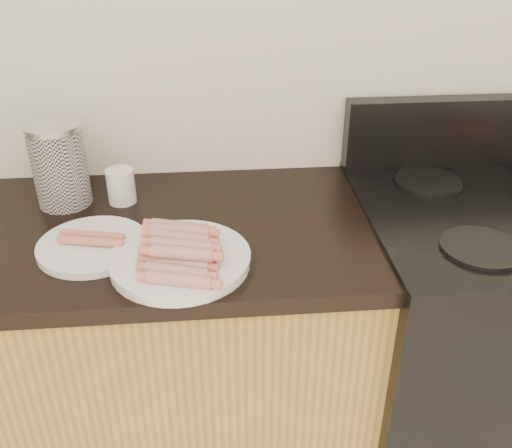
{
  "coord_description": "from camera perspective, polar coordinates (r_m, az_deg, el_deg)",
  "views": [
    {
      "loc": [
        0.02,
        0.49,
        1.59
      ],
      "look_at": [
        0.12,
        1.62,
        0.94
      ],
      "focal_mm": 40.0,
      "sensor_mm": 36.0,
      "label": 1
    }
  ],
  "objects": [
    {
      "name": "burner_far_left",
      "position": [
        1.63,
        16.82,
        4.11
      ],
      "size": [
        0.18,
        0.18,
        0.01
      ],
      "primitive_type": "cylinder",
      "color": "black",
      "rests_on": "stove"
    },
    {
      "name": "plain_sausages",
      "position": [
        1.32,
        -16.13,
        -1.38
      ],
      "size": [
        0.14,
        0.08,
        0.02
      ],
      "rotation": [
        0.0,
        0.0,
        -0.23
      ],
      "color": "#C06D43",
      "rests_on": "side_plate"
    },
    {
      "name": "canister",
      "position": [
        1.51,
        -19.06,
        5.64
      ],
      "size": [
        0.14,
        0.14,
        0.21
      ],
      "rotation": [
        0.0,
        0.0,
        0.22
      ],
      "color": "silver",
      "rests_on": "counter_slab"
    },
    {
      "name": "main_plate",
      "position": [
        1.24,
        -7.59,
        -3.69
      ],
      "size": [
        0.39,
        0.39,
        0.02
      ],
      "primitive_type": "cylinder",
      "rotation": [
        0.0,
        0.0,
        -0.38
      ],
      "color": "silver",
      "rests_on": "counter_slab"
    },
    {
      "name": "mug",
      "position": [
        1.51,
        -13.34,
        3.71
      ],
      "size": [
        0.09,
        0.09,
        0.09
      ],
      "primitive_type": "cylinder",
      "rotation": [
        0.0,
        0.0,
        0.38
      ],
      "color": "silver",
      "rests_on": "counter_slab"
    },
    {
      "name": "stove_panel",
      "position": [
        1.75,
        21.24,
        8.61
      ],
      "size": [
        0.76,
        0.06,
        0.2
      ],
      "primitive_type": "cube",
      "color": "black",
      "rests_on": "stove"
    },
    {
      "name": "stove",
      "position": [
        1.81,
        21.63,
        -11.45
      ],
      "size": [
        0.76,
        0.65,
        0.91
      ],
      "color": "black",
      "rests_on": "floor"
    },
    {
      "name": "burner_near_left",
      "position": [
        1.36,
        21.63,
        -2.23
      ],
      "size": [
        0.18,
        0.18,
        0.01
      ],
      "primitive_type": "cylinder",
      "color": "black",
      "rests_on": "stove"
    },
    {
      "name": "side_plate",
      "position": [
        1.33,
        -16.01,
        -2.09
      ],
      "size": [
        0.28,
        0.28,
        0.02
      ],
      "primitive_type": "cylinder",
      "rotation": [
        0.0,
        0.0,
        0.14
      ],
      "color": "white",
      "rests_on": "counter_slab"
    },
    {
      "name": "wall_back",
      "position": [
        1.54,
        -6.0,
        18.94
      ],
      "size": [
        4.0,
        0.04,
        2.6
      ],
      "primitive_type": "cube",
      "color": "silver",
      "rests_on": "ground"
    },
    {
      "name": "hotdog_pile",
      "position": [
        1.22,
        -7.69,
        -2.44
      ],
      "size": [
        0.13,
        0.28,
        0.05
      ],
      "rotation": [
        0.0,
        0.0,
        -0.32
      ],
      "color": "brown",
      "rests_on": "main_plate"
    }
  ]
}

